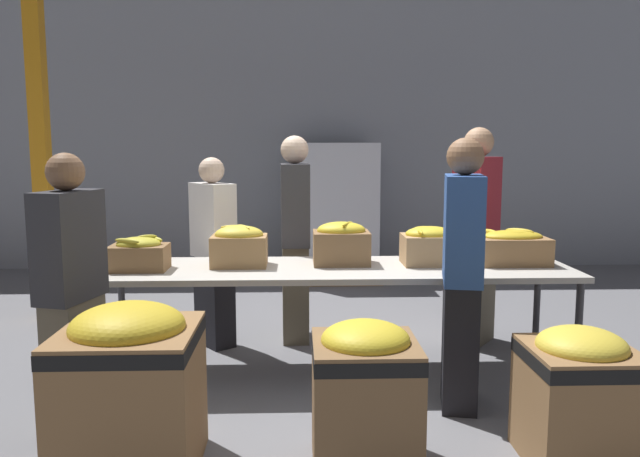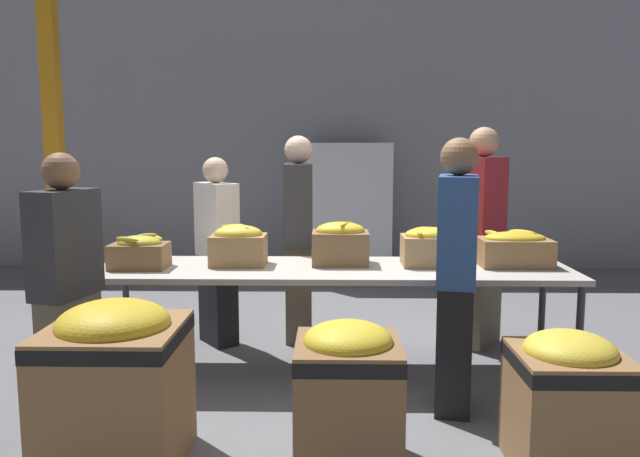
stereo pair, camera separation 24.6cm
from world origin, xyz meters
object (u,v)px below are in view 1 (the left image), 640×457
Objects in this scene: volunteer_1 at (476,238)px; volunteer_3 at (462,276)px; volunteer_4 at (295,240)px; support_pillar at (38,100)px; donation_bin_1 at (365,391)px; pallet_stack_0 at (334,212)px; banana_box_0 at (139,253)px; banana_box_4 at (513,247)px; sorting_table at (335,273)px; banana_box_3 at (430,245)px; donation_bin_2 at (579,392)px; donation_bin_0 at (130,384)px; banana_box_1 at (239,245)px; volunteer_0 at (213,253)px; banana_box_2 at (341,243)px; volunteer_2 at (72,293)px.

volunteer_1 is 1.32m from volunteer_3.
volunteer_3 is 0.98× the size of volunteer_4.
volunteer_3 is 0.41× the size of support_pillar.
donation_bin_1 is 0.46× the size of pallet_stack_0.
banana_box_4 reaches higher than banana_box_0.
sorting_table is 0.83m from volunteer_4.
pallet_stack_0 is (-0.50, 3.17, -0.09)m from banana_box_3.
donation_bin_2 is at bearing -78.09° from pallet_stack_0.
banana_box_0 is 0.45× the size of donation_bin_0.
sorting_table is at bearing -177.27° from banana_box_4.
volunteer_3 is (0.73, -0.61, 0.10)m from sorting_table.
banana_box_1 is 0.66m from volunteer_0.
donation_bin_1 is (0.35, -2.11, -0.44)m from volunteer_4.
volunteer_1 is at bearing 82.56° from volunteer_4.
volunteer_4 is at bearing 61.56° from banana_box_1.
volunteer_0 is 0.92× the size of volunteer_3.
donation_bin_0 is (-2.35, -1.40, -0.43)m from banana_box_4.
sorting_table is 8.31× the size of banana_box_2.
volunteer_1 is at bearing 99.89° from banana_box_4.
volunteer_3 is at bearing -81.83° from pallet_stack_0.
banana_box_0 is at bearing -114.51° from pallet_stack_0.
banana_box_3 is 3.69m from support_pillar.
banana_box_3 is 0.52× the size of donation_bin_1.
volunteer_0 is 2.15× the size of donation_bin_2.
banana_box_0 is 0.51× the size of donation_bin_1.
volunteer_4 reaches higher than banana_box_0.
pallet_stack_0 is (1.51, 3.31, -0.07)m from banana_box_0.
volunteer_1 reaches higher than volunteer_0.
pallet_stack_0 reaches higher than sorting_table.
volunteer_1 is 1.07× the size of pallet_stack_0.
volunteer_4 is (0.39, 0.72, -0.07)m from banana_box_1.
banana_box_0 is 0.23× the size of volunteer_4.
pallet_stack_0 is at bearing 167.51° from volunteer_4.
volunteer_2 reaches higher than donation_bin_1.
volunteer_2 is at bearing 161.56° from donation_bin_1.
banana_box_3 is 2.30m from donation_bin_0.
banana_box_3 is at bearing 108.26° from donation_bin_2.
banana_box_4 is at bearing 63.36° from volunteer_4.
banana_box_2 is at bearing 90.80° from donation_bin_1.
pallet_stack_0 is (-0.55, 3.86, -0.01)m from volunteer_3.
banana_box_2 is at bearing 55.08° from volunteer_3.
volunteer_0 is 2.89m from donation_bin_2.
pallet_stack_0 is at bearing 88.67° from donation_bin_1.
donation_bin_1 is at bearing 149.18° from volunteer_3.
support_pillar reaches higher than volunteer_2.
donation_bin_1 is at bearing -130.66° from banana_box_4.
sorting_table is 1.28m from banana_box_4.
banana_box_1 is at bearing 76.06° from volunteer_3.
volunteer_2 is at bearing -152.26° from sorting_table.
donation_bin_2 is 4.91m from support_pillar.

